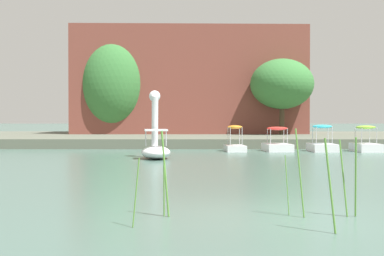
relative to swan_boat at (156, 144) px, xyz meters
The scene contains 11 objects.
ground_plane 14.28m from the swan_boat, 77.76° to the right, with size 588.25×588.25×0.00m, color #47665B.
shore_bank_far 19.07m from the swan_boat, 80.87° to the left, with size 126.72×22.58×0.60m, color #5B6051.
swan_boat is the anchor object (origin of this frame).
pedal_boat_orange 6.77m from the swan_boat, 53.98° to the left, with size 1.17×2.11×1.46m.
pedal_boat_red 8.51m from the swan_boat, 41.61° to the left, with size 1.54×2.25×1.37m.
pedal_boat_cyan 10.41m from the swan_boat, 31.86° to the left, with size 1.35×2.17×1.49m.
pedal_boat_lime 12.40m from the swan_boat, 25.45° to the left, with size 1.31×2.10×1.45m.
tree_willow_overhanging 20.96m from the swan_boat, 104.42° to the left, with size 5.47×4.86×7.86m.
tree_sapling_by_fence 20.32m from the swan_boat, 64.25° to the left, with size 7.11×7.11×6.04m.
apartment_block 23.78m from the swan_boat, 87.16° to the left, with size 19.74×8.84×9.05m, color brown.
reed_clump_foreground 14.65m from the swan_boat, 77.67° to the right, with size 3.88×1.64×1.57m.
Camera 1 is at (-1.19, -9.22, 1.71)m, focal length 48.22 mm.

